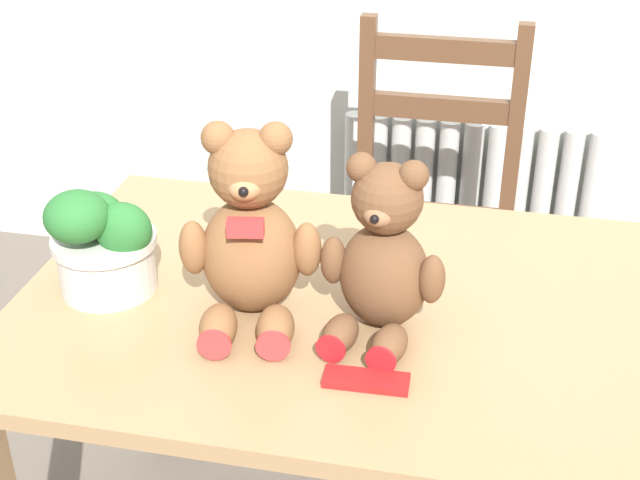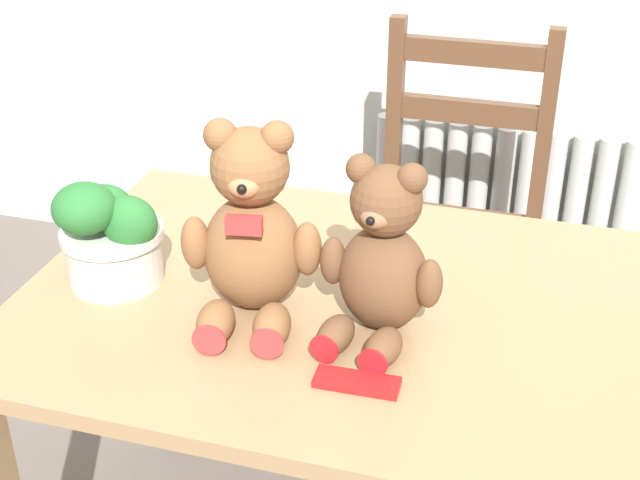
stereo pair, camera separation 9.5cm
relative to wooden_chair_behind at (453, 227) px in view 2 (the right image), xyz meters
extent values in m
cylinder|color=beige|center=(-0.28, 0.45, -0.18)|extent=(0.06, 0.06, 0.58)
cylinder|color=beige|center=(-0.20, 0.45, -0.18)|extent=(0.06, 0.06, 0.58)
cylinder|color=beige|center=(-0.13, 0.45, -0.18)|extent=(0.06, 0.06, 0.58)
cylinder|color=beige|center=(-0.06, 0.45, -0.18)|extent=(0.06, 0.06, 0.58)
cylinder|color=beige|center=(0.01, 0.45, -0.18)|extent=(0.06, 0.06, 0.58)
cylinder|color=beige|center=(0.08, 0.45, -0.18)|extent=(0.06, 0.06, 0.58)
cylinder|color=beige|center=(0.16, 0.45, -0.18)|extent=(0.06, 0.06, 0.58)
cylinder|color=beige|center=(0.23, 0.45, -0.18)|extent=(0.06, 0.06, 0.58)
cylinder|color=beige|center=(0.30, 0.45, -0.18)|extent=(0.06, 0.06, 0.58)
cylinder|color=beige|center=(0.37, 0.45, -0.18)|extent=(0.06, 0.06, 0.58)
cylinder|color=beige|center=(0.44, 0.45, -0.18)|extent=(0.06, 0.06, 0.58)
cube|color=beige|center=(0.08, 0.45, -0.45)|extent=(0.79, 0.10, 0.04)
cube|color=#9E7A51|center=(-0.05, -0.78, 0.23)|extent=(1.19, 0.80, 0.03)
cube|color=#9E7A51|center=(-0.59, -0.43, -0.12)|extent=(0.06, 0.06, 0.68)
cube|color=brown|center=(0.00, -0.05, -0.03)|extent=(0.43, 0.41, 0.03)
cube|color=brown|center=(0.19, -0.24, -0.26)|extent=(0.04, 0.04, 0.42)
cube|color=brown|center=(-0.19, -0.24, -0.26)|extent=(0.04, 0.04, 0.42)
cube|color=brown|center=(0.19, 0.14, 0.02)|extent=(0.04, 0.04, 0.96)
cube|color=brown|center=(-0.19, 0.14, 0.02)|extent=(0.04, 0.04, 0.96)
cube|color=brown|center=(0.00, 0.14, 0.42)|extent=(0.35, 0.03, 0.06)
cube|color=brown|center=(0.00, 0.14, 0.27)|extent=(0.35, 0.03, 0.06)
ellipsoid|color=brown|center=(-0.23, -0.84, 0.35)|extent=(0.19, 0.17, 0.20)
sphere|color=brown|center=(-0.23, -0.84, 0.51)|extent=(0.13, 0.13, 0.13)
sphere|color=brown|center=(-0.18, -0.83, 0.56)|extent=(0.05, 0.05, 0.05)
sphere|color=brown|center=(-0.27, -0.85, 0.56)|extent=(0.05, 0.05, 0.05)
ellipsoid|color=#B2794C|center=(-0.22, -0.89, 0.50)|extent=(0.06, 0.06, 0.04)
sphere|color=black|center=(-0.21, -0.91, 0.50)|extent=(0.02, 0.02, 0.02)
ellipsoid|color=brown|center=(-0.13, -0.84, 0.37)|extent=(0.06, 0.06, 0.10)
ellipsoid|color=brown|center=(-0.31, -0.87, 0.37)|extent=(0.06, 0.06, 0.10)
ellipsoid|color=brown|center=(-0.16, -0.94, 0.28)|extent=(0.08, 0.11, 0.06)
cylinder|color=red|center=(-0.15, -0.98, 0.28)|extent=(0.05, 0.02, 0.05)
ellipsoid|color=brown|center=(-0.25, -0.95, 0.28)|extent=(0.08, 0.11, 0.06)
cylinder|color=red|center=(-0.24, -1.00, 0.28)|extent=(0.05, 0.02, 0.05)
cube|color=red|center=(-0.21, -0.90, 0.44)|extent=(0.06, 0.03, 0.03)
ellipsoid|color=brown|center=(-0.01, -0.84, 0.34)|extent=(0.16, 0.15, 0.18)
sphere|color=brown|center=(-0.01, -0.84, 0.48)|extent=(0.11, 0.11, 0.11)
sphere|color=brown|center=(0.03, -0.85, 0.52)|extent=(0.05, 0.05, 0.05)
sphere|color=brown|center=(-0.04, -0.83, 0.52)|extent=(0.05, 0.05, 0.05)
ellipsoid|color=#8C5F3F|center=(-0.01, -0.88, 0.47)|extent=(0.05, 0.05, 0.04)
sphere|color=black|center=(-0.02, -0.90, 0.47)|extent=(0.01, 0.01, 0.01)
ellipsoid|color=brown|center=(0.07, -0.87, 0.36)|extent=(0.05, 0.05, 0.08)
ellipsoid|color=brown|center=(-0.09, -0.84, 0.36)|extent=(0.05, 0.05, 0.08)
ellipsoid|color=brown|center=(0.02, -0.94, 0.27)|extent=(0.07, 0.10, 0.05)
cylinder|color=red|center=(0.01, -0.98, 0.27)|extent=(0.05, 0.01, 0.05)
ellipsoid|color=brown|center=(-0.06, -0.93, 0.27)|extent=(0.07, 0.10, 0.05)
cylinder|color=red|center=(-0.07, -0.97, 0.27)|extent=(0.05, 0.01, 0.05)
cylinder|color=beige|center=(-0.49, -0.83, 0.30)|extent=(0.17, 0.17, 0.10)
cylinder|color=beige|center=(-0.49, -0.83, 0.34)|extent=(0.18, 0.18, 0.02)
ellipsoid|color=#286B2D|center=(-0.45, -0.85, 0.38)|extent=(0.10, 0.08, 0.09)
ellipsoid|color=#286B2D|center=(-0.52, -0.80, 0.38)|extent=(0.10, 0.07, 0.07)
ellipsoid|color=#286B2D|center=(-0.51, -0.87, 0.41)|extent=(0.11, 0.11, 0.09)
cube|color=red|center=(-0.01, -1.01, 0.25)|extent=(0.13, 0.05, 0.01)
camera|label=1|loc=(0.15, -2.06, 1.08)|focal=50.00mm
camera|label=2|loc=(0.24, -2.04, 1.08)|focal=50.00mm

